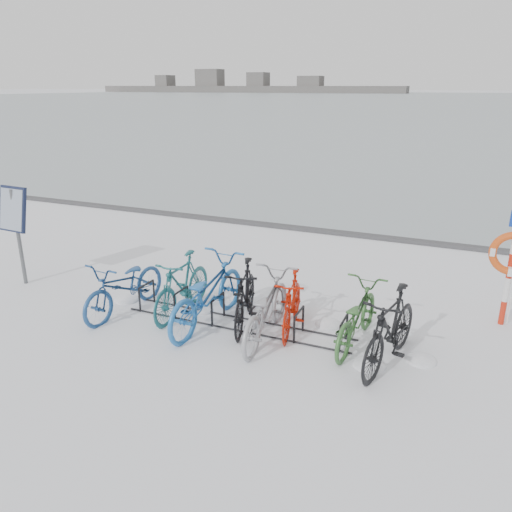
# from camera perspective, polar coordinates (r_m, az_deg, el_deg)

# --- Properties ---
(ground) EXTENTS (900.00, 900.00, 0.00)m
(ground) POSITION_cam_1_polar(r_m,az_deg,el_deg) (8.46, -2.15, -7.83)
(ground) COLOR white
(ground) RESTS_ON ground
(ice_sheet) EXTENTS (400.00, 298.00, 0.02)m
(ice_sheet) POSITION_cam_1_polar(r_m,az_deg,el_deg) (161.89, 23.04, 16.16)
(ice_sheet) COLOR #929FA5
(ice_sheet) RESTS_ON ground
(quay_edge) EXTENTS (400.00, 0.25, 0.10)m
(quay_edge) POSITION_cam_1_polar(r_m,az_deg,el_deg) (13.65, 8.49, 2.74)
(quay_edge) COLOR #3F3F42
(quay_edge) RESTS_ON ground
(bike_rack) EXTENTS (4.00, 0.48, 0.46)m
(bike_rack) POSITION_cam_1_polar(r_m,az_deg,el_deg) (8.38, -2.16, -6.73)
(bike_rack) COLOR black
(bike_rack) RESTS_ON ground
(info_board) EXTENTS (0.68, 0.29, 1.99)m
(info_board) POSITION_cam_1_polar(r_m,az_deg,el_deg) (10.76, -25.93, 4.23)
(info_board) COLOR #595B5E
(info_board) RESTS_ON ground
(shoreline) EXTENTS (180.00, 12.00, 9.50)m
(shoreline) POSITION_cam_1_polar(r_m,az_deg,el_deg) (294.77, -2.02, 18.72)
(shoreline) COLOR #4D4D4D
(shoreline) RESTS_ON ground
(bike_0) EXTENTS (0.85, 2.01, 1.03)m
(bike_0) POSITION_cam_1_polar(r_m,az_deg,el_deg) (9.04, -14.75, -3.11)
(bike_0) COLOR navy
(bike_0) RESTS_ON ground
(bike_1) EXTENTS (0.53, 1.82, 1.09)m
(bike_1) POSITION_cam_1_polar(r_m,az_deg,el_deg) (8.78, -8.45, -3.12)
(bike_1) COLOR #1D5E64
(bike_1) RESTS_ON ground
(bike_2) EXTENTS (0.90, 2.27, 1.17)m
(bike_2) POSITION_cam_1_polar(r_m,az_deg,el_deg) (8.31, -5.63, -4.00)
(bike_2) COLOR #2369B5
(bike_2) RESTS_ON ground
(bike_3) EXTENTS (0.96, 1.89, 1.09)m
(bike_3) POSITION_cam_1_polar(r_m,az_deg,el_deg) (8.28, -1.27, -4.27)
(bike_3) COLOR black
(bike_3) RESTS_ON ground
(bike_4) EXTENTS (0.83, 2.08, 1.07)m
(bike_4) POSITION_cam_1_polar(r_m,az_deg,el_deg) (7.85, 1.11, -5.73)
(bike_4) COLOR #96979D
(bike_4) RESTS_ON ground
(bike_5) EXTENTS (0.73, 1.68, 0.98)m
(bike_5) POSITION_cam_1_polar(r_m,az_deg,el_deg) (8.16, 4.14, -5.13)
(bike_5) COLOR #BC1805
(bike_5) RESTS_ON ground
(bike_6) EXTENTS (0.80, 1.91, 0.98)m
(bike_6) POSITION_cam_1_polar(r_m,az_deg,el_deg) (7.85, 11.40, -6.49)
(bike_6) COLOR #35672F
(bike_6) RESTS_ON ground
(bike_7) EXTENTS (0.93, 1.99, 1.15)m
(bike_7) POSITION_cam_1_polar(r_m,az_deg,el_deg) (7.36, 15.12, -7.82)
(bike_7) COLOR black
(bike_7) RESTS_ON ground
(snow_drifts) EXTENTS (5.75, 1.49, 0.17)m
(snow_drifts) POSITION_cam_1_polar(r_m,az_deg,el_deg) (8.28, 3.05, -8.50)
(snow_drifts) COLOR white
(snow_drifts) RESTS_ON ground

